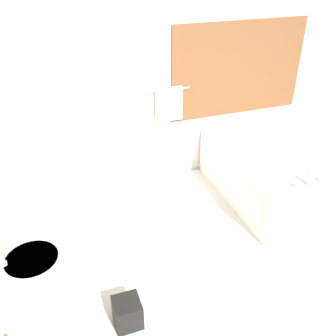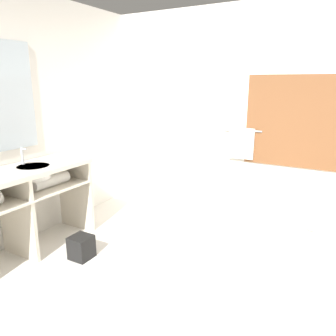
# 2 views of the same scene
# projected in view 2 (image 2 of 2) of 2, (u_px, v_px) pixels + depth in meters

# --- Properties ---
(ground_plane) EXTENTS (16.00, 16.00, 0.00)m
(ground_plane) POSITION_uv_depth(u_px,v_px,m) (190.00, 314.00, 2.54)
(ground_plane) COLOR silver
(ground_plane) RESTS_ON ground
(wall_back_with_blinds) EXTENTS (7.40, 0.13, 2.70)m
(wall_back_with_blinds) POSITION_uv_depth(u_px,v_px,m) (270.00, 116.00, 4.08)
(wall_back_with_blinds) COLOR white
(wall_back_with_blinds) RESTS_ON ground_plane
(vanity_counter) EXTENTS (0.56, 1.65, 0.91)m
(vanity_counter) POSITION_uv_depth(u_px,v_px,m) (17.00, 194.00, 3.25)
(vanity_counter) COLOR beige
(vanity_counter) RESTS_ON ground_plane
(sink_faucet) EXTENTS (0.09, 0.04, 0.18)m
(sink_faucet) POSITION_uv_depth(u_px,v_px,m) (23.00, 156.00, 3.43)
(sink_faucet) COLOR silver
(sink_faucet) RESTS_ON vanity_counter
(bathtub) EXTENTS (0.90, 1.60, 0.71)m
(bathtub) POSITION_uv_depth(u_px,v_px,m) (301.00, 226.00, 3.35)
(bathtub) COLOR silver
(bathtub) RESTS_ON ground_plane
(waste_bin) EXTENTS (0.21, 0.21, 0.24)m
(waste_bin) POSITION_uv_depth(u_px,v_px,m) (81.00, 247.00, 3.34)
(waste_bin) COLOR black
(waste_bin) RESTS_ON ground_plane
(bath_mat) EXTENTS (0.56, 0.82, 0.02)m
(bath_mat) POSITION_uv_depth(u_px,v_px,m) (259.00, 336.00, 2.31)
(bath_mat) COLOR white
(bath_mat) RESTS_ON ground_plane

